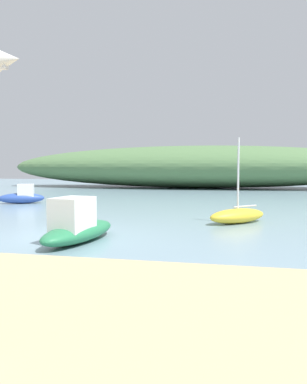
% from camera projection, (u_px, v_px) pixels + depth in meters
% --- Properties ---
extents(ground_plane, '(120.00, 120.00, 0.00)m').
position_uv_depth(ground_plane, '(63.00, 235.00, 12.26)').
color(ground_plane, '#7A99A8').
extents(distant_hill, '(44.53, 11.14, 4.80)m').
position_uv_depth(distant_hill, '(193.00, 167.00, 42.50)').
color(distant_hill, '#517547').
rests_on(distant_hill, ground).
extents(sailboat_by_sandbar, '(2.67, 2.66, 3.44)m').
position_uv_depth(sailboat_by_sandbar, '(238.00, 215.00, 14.93)').
color(sailboat_by_sandbar, gold).
rests_on(sailboat_by_sandbar, ground).
extents(motorboat_mid_channel, '(1.59, 3.68, 1.37)m').
position_uv_depth(motorboat_mid_channel, '(77.00, 226.00, 11.05)').
color(motorboat_mid_channel, '#287A4C').
rests_on(motorboat_mid_channel, ground).
extents(motorboat_off_point, '(2.91, 2.10, 1.23)m').
position_uv_depth(motorboat_off_point, '(23.00, 196.00, 23.32)').
color(motorboat_off_point, '#2D4C9E').
rests_on(motorboat_off_point, ground).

